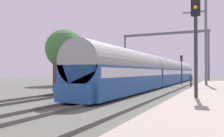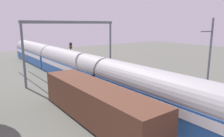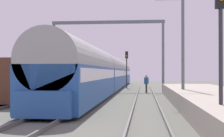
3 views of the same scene
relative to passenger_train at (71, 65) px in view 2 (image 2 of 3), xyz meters
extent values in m
cube|color=#28569E|center=(0.00, -16.31, -0.71)|extent=(2.90, 16.00, 2.20)
cube|color=white|center=(0.00, -16.31, -0.08)|extent=(2.93, 15.36, 0.64)
cylinder|color=#A0A0A0|center=(0.00, -16.31, 0.59)|extent=(2.84, 16.00, 2.84)
cube|color=#28569E|center=(0.00, 0.04, -0.71)|extent=(2.90, 16.00, 2.20)
cube|color=white|center=(0.00, 0.04, -0.08)|extent=(2.93, 15.36, 0.64)
cylinder|color=#A0A0A0|center=(0.00, 0.04, 0.59)|extent=(2.84, 16.00, 2.84)
cube|color=#28569E|center=(0.00, 16.39, -0.71)|extent=(2.90, 16.00, 2.20)
cube|color=white|center=(0.00, 16.39, -0.08)|extent=(2.93, 15.36, 0.64)
cylinder|color=#A0A0A0|center=(0.00, 16.39, 0.59)|extent=(2.84, 16.00, 2.84)
cube|color=#563323|center=(-4.23, -12.88, -0.46)|extent=(2.80, 13.00, 2.70)
cube|color=black|center=(-4.23, -12.88, -1.76)|extent=(2.52, 11.96, 0.10)
cylinder|color=#373737|center=(4.33, -5.08, -1.55)|extent=(0.25, 0.25, 0.85)
cube|color=#285684|center=(4.33, -5.08, -0.80)|extent=(0.45, 0.46, 0.64)
sphere|color=tan|center=(4.33, -5.08, -0.36)|extent=(0.24, 0.24, 0.24)
cylinder|color=#2D2D33|center=(1.92, 3.96, -0.10)|extent=(0.14, 0.14, 3.74)
cube|color=black|center=(1.92, 3.96, 2.22)|extent=(0.36, 0.20, 0.90)
sphere|color=yellow|center=(1.92, 3.84, 2.08)|extent=(0.16, 0.16, 0.16)
cylinder|color=slate|center=(-6.23, -0.54, 1.78)|extent=(0.28, 0.28, 7.50)
cylinder|color=slate|center=(6.23, -0.54, 1.78)|extent=(0.28, 0.28, 7.50)
cube|color=slate|center=(0.00, -0.54, 5.71)|extent=(12.85, 0.24, 0.36)
cylinder|color=slate|center=(6.63, -15.77, 2.03)|extent=(0.20, 0.20, 8.00)
cube|color=slate|center=(5.73, -15.77, 4.83)|extent=(1.80, 0.10, 0.10)
camera|label=1|loc=(7.61, -36.00, -0.04)|focal=38.02mm
camera|label=2|loc=(-12.35, -25.96, 5.45)|focal=33.73mm
camera|label=3|loc=(4.09, -37.47, 0.04)|focal=52.65mm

